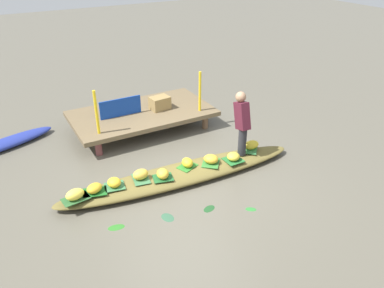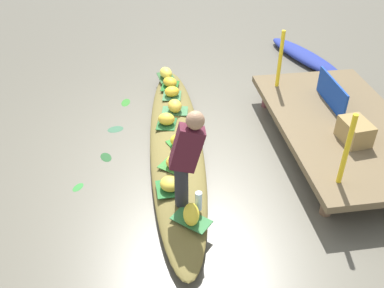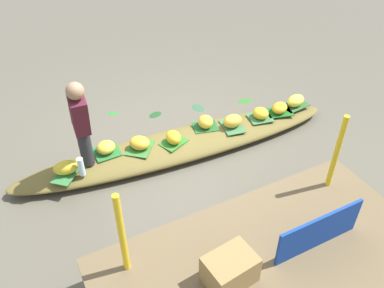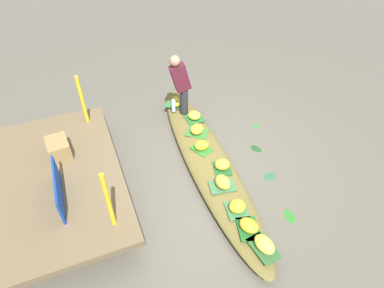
% 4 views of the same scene
% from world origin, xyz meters
% --- Properties ---
extents(canal_water, '(40.00, 40.00, 0.00)m').
position_xyz_m(canal_water, '(0.00, 0.00, 0.00)').
color(canal_water, '#595548').
rests_on(canal_water, ground).
extents(dock_platform, '(3.20, 1.80, 0.42)m').
position_xyz_m(dock_platform, '(0.21, 2.37, 0.36)').
color(dock_platform, brown).
rests_on(dock_platform, ground).
extents(vendor_boat, '(4.70, 1.04, 0.21)m').
position_xyz_m(vendor_boat, '(0.00, 0.00, 0.11)').
color(vendor_boat, brown).
rests_on(vendor_boat, ground).
extents(leaf_mat_0, '(0.42, 0.37, 0.01)m').
position_xyz_m(leaf_mat_0, '(0.13, 0.03, 0.22)').
color(leaf_mat_0, '#2D7427').
rests_on(leaf_mat_0, vendor_boat).
extents(banana_bunch_0, '(0.21, 0.26, 0.17)m').
position_xyz_m(banana_bunch_0, '(0.13, 0.03, 0.30)').
color(banana_bunch_0, gold).
rests_on(banana_bunch_0, vendor_boat).
extents(leaf_mat_1, '(0.41, 0.35, 0.01)m').
position_xyz_m(leaf_mat_1, '(-0.43, -0.09, 0.22)').
color(leaf_mat_1, '#205828').
rests_on(leaf_mat_1, vendor_boat).
extents(banana_bunch_1, '(0.28, 0.30, 0.17)m').
position_xyz_m(banana_bunch_1, '(-0.43, -0.09, 0.31)').
color(banana_bunch_1, gold).
rests_on(banana_bunch_1, vendor_boat).
extents(leaf_mat_2, '(0.49, 0.50, 0.01)m').
position_xyz_m(leaf_mat_2, '(0.59, -0.07, 0.22)').
color(leaf_mat_2, '#33742F').
rests_on(leaf_mat_2, vendor_boat).
extents(banana_bunch_2, '(0.36, 0.37, 0.16)m').
position_xyz_m(banana_bunch_2, '(0.59, -0.07, 0.30)').
color(banana_bunch_2, gold).
rests_on(banana_bunch_2, vendor_boat).
extents(leaf_mat_3, '(0.34, 0.34, 0.01)m').
position_xyz_m(leaf_mat_3, '(1.01, -0.19, 0.22)').
color(leaf_mat_3, '#24672D').
rests_on(leaf_mat_3, vendor_boat).
extents(banana_bunch_3, '(0.33, 0.32, 0.15)m').
position_xyz_m(banana_bunch_3, '(1.01, -0.19, 0.29)').
color(banana_bunch_3, gold).
rests_on(banana_bunch_3, vendor_boat).
extents(leaf_mat_4, '(0.47, 0.48, 0.01)m').
position_xyz_m(leaf_mat_4, '(1.58, -0.01, 0.22)').
color(leaf_mat_4, '#33743D').
rests_on(leaf_mat_4, vendor_boat).
extents(banana_bunch_4, '(0.33, 0.22, 0.18)m').
position_xyz_m(banana_bunch_4, '(1.58, -0.01, 0.31)').
color(banana_bunch_4, gold).
rests_on(banana_bunch_4, vendor_boat).
extents(leaf_mat_5, '(0.39, 0.35, 0.01)m').
position_xyz_m(leaf_mat_5, '(-1.27, 0.08, 0.22)').
color(leaf_mat_5, '#387141').
rests_on(leaf_mat_5, vendor_boat).
extents(banana_bunch_5, '(0.26, 0.28, 0.16)m').
position_xyz_m(banana_bunch_5, '(-1.27, 0.08, 0.30)').
color(banana_bunch_5, gold).
rests_on(banana_bunch_5, vendor_boat).
extents(leaf_mat_6, '(0.45, 0.37, 0.01)m').
position_xyz_m(leaf_mat_6, '(-1.61, 0.08, 0.22)').
color(leaf_mat_6, '#1B5E20').
rests_on(leaf_mat_6, vendor_boat).
extents(banana_bunch_6, '(0.34, 0.31, 0.15)m').
position_xyz_m(banana_bunch_6, '(-1.61, 0.08, 0.29)').
color(banana_bunch_6, gold).
rests_on(banana_bunch_6, vendor_boat).
extents(leaf_mat_7, '(0.46, 0.32, 0.01)m').
position_xyz_m(leaf_mat_7, '(-1.94, 0.05, 0.22)').
color(leaf_mat_7, '#2B5A2C').
rests_on(leaf_mat_7, vendor_boat).
extents(banana_bunch_7, '(0.34, 0.26, 0.18)m').
position_xyz_m(banana_bunch_7, '(-1.94, 0.05, 0.31)').
color(banana_bunch_7, '#F9DD49').
rests_on(banana_bunch_7, vendor_boat).
extents(leaf_mat_8, '(0.34, 0.44, 0.01)m').
position_xyz_m(leaf_mat_8, '(-0.78, 0.07, 0.22)').
color(leaf_mat_8, '#3A6E42').
rests_on(leaf_mat_8, vendor_boat).
extents(banana_bunch_8, '(0.30, 0.24, 0.18)m').
position_xyz_m(banana_bunch_8, '(-0.78, 0.07, 0.31)').
color(banana_bunch_8, gold).
rests_on(banana_bunch_8, vendor_boat).
extents(vendor_person, '(0.21, 0.41, 1.25)m').
position_xyz_m(vendor_person, '(1.29, -0.02, 0.92)').
color(vendor_person, '#28282D').
rests_on(vendor_person, vendor_boat).
extents(water_bottle, '(0.08, 0.08, 0.25)m').
position_xyz_m(water_bottle, '(1.41, 0.10, 0.34)').
color(water_bottle, silver).
rests_on(water_bottle, vendor_boat).
extents(market_banner, '(0.96, 0.03, 0.41)m').
position_xyz_m(market_banner, '(-0.29, 2.37, 0.63)').
color(market_banner, '#123897').
rests_on(market_banner, dock_platform).
extents(railing_post_west, '(0.06, 0.06, 0.93)m').
position_xyz_m(railing_post_west, '(-0.99, 1.77, 0.89)').
color(railing_post_west, yellow).
rests_on(railing_post_west, dock_platform).
extents(railing_post_east, '(0.06, 0.06, 0.93)m').
position_xyz_m(railing_post_east, '(1.41, 1.77, 0.89)').
color(railing_post_east, yellow).
rests_on(railing_post_east, dock_platform).
extents(produce_crate, '(0.47, 0.37, 0.30)m').
position_xyz_m(produce_crate, '(0.64, 2.30, 0.57)').
color(produce_crate, olive).
rests_on(produce_crate, dock_platform).
extents(drifting_plant_0, '(0.21, 0.19, 0.01)m').
position_xyz_m(drifting_plant_0, '(0.58, -1.36, 0.00)').
color(drifting_plant_0, '#2A752E').
rests_on(drifting_plant_0, ground).
extents(drifting_plant_1, '(0.23, 0.28, 0.01)m').
position_xyz_m(drifting_plant_1, '(-0.73, -0.87, 0.00)').
color(drifting_plant_1, '#30593E').
rests_on(drifting_plant_1, ground).
extents(drifting_plant_2, '(0.29, 0.20, 0.01)m').
position_xyz_m(drifting_plant_2, '(-1.53, -0.70, 0.00)').
color(drifting_plant_2, '#2B6F23').
rests_on(drifting_plant_2, ground).
extents(drifting_plant_3, '(0.27, 0.21, 0.01)m').
position_xyz_m(drifting_plant_3, '(-0.02, -1.01, 0.00)').
color(drifting_plant_3, '#1D4721').
rests_on(drifting_plant_3, ground).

